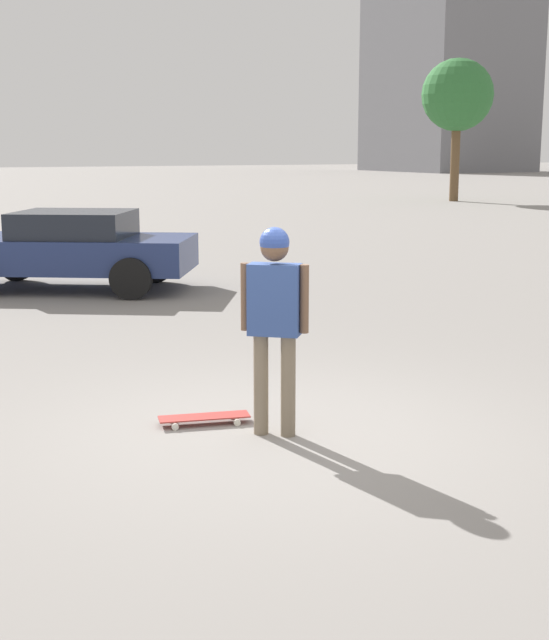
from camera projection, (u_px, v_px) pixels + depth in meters
ground_plane at (274, 434)px, 7.55m from camera, size 220.00×220.00×0.00m
person at (274, 307)px, 7.34m from camera, size 0.46×0.42×1.76m
skateboard at (204, 417)px, 7.83m from camera, size 0.82×0.39×0.07m
car_parked_near at (70, 248)px, 15.15m from camera, size 4.52×3.71×1.34m
building_block_distant at (450, 26)px, 91.31m from camera, size 12.35×15.09×29.35m
tree_distant at (457, 96)px, 39.84m from camera, size 3.22×3.22×6.34m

